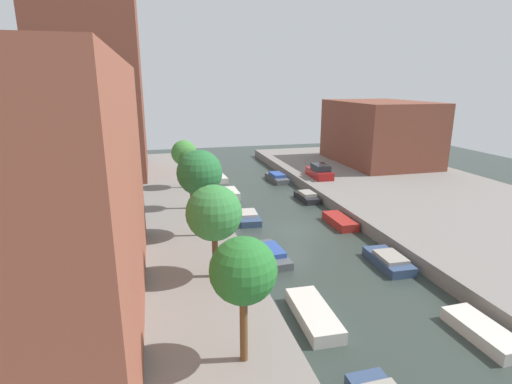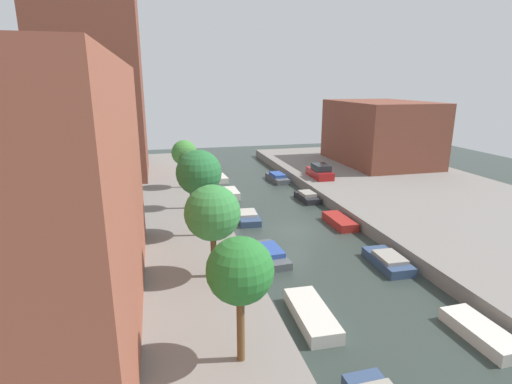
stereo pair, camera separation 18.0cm
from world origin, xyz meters
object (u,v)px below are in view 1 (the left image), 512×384
Objects in this scene: street_tree_3 at (191,163)px; moored_boat_left_2 at (270,254)px; apartment_tower_far at (92,74)px; street_tree_1 at (214,213)px; moored_boat_right_2 at (389,260)px; street_tree_0 at (243,271)px; moored_boat_left_3 at (248,217)px; low_block_right at (379,132)px; moored_boat_left_4 at (231,193)px; moored_boat_right_4 at (307,197)px; moored_boat_left_5 at (219,178)px; moored_boat_left_1 at (314,314)px; moored_boat_right_5 at (277,178)px; parked_car at (320,172)px; moored_boat_right_3 at (340,221)px; street_tree_2 at (200,173)px; moored_boat_right_1 at (483,332)px; street_tree_4 at (184,153)px.

moored_boat_left_2 is (4.12, -9.02, -4.53)m from street_tree_3.
apartment_tower_far is 29.69m from street_tree_1.
street_tree_3 reaches higher than moored_boat_right_2.
moored_boat_left_3 is at bearing 76.19° from street_tree_0.
moored_boat_left_4 is (-20.95, -7.83, -4.56)m from low_block_right.
moored_boat_left_5 is at bearing 124.85° from moored_boat_right_4.
moored_boat_left_4 is at bearing -159.52° from low_block_right.
street_tree_0 is 6.79m from moored_boat_left_1.
street_tree_3 is at bearing -151.37° from low_block_right.
low_block_right reaches higher than moored_boat_right_5.
parked_car is (14.65, 20.23, -2.96)m from street_tree_1.
moored_boat_left_1 is 1.13× the size of moored_boat_right_2.
apartment_tower_far reaches higher than moored_boat_left_5.
moored_boat_right_2 reaches higher than moored_boat_right_3.
street_tree_3 reaches higher than moored_boat_right_4.
street_tree_2 is 7.05m from moored_boat_left_2.
moored_boat_left_3 is 0.96× the size of moored_boat_right_1.
apartment_tower_far is 26.51m from parked_car.
apartment_tower_far reaches higher than street_tree_0.
moored_boat_right_5 reaches higher than moored_boat_left_2.
moored_boat_left_2 is at bearing -92.29° from moored_boat_left_3.
street_tree_0 is at bearing -126.76° from moored_boat_right_3.
street_tree_3 is (-0.00, 6.33, -0.52)m from street_tree_2.
moored_boat_left_1 is 1.16× the size of moored_boat_right_1.
moored_boat_left_3 is 14.19m from moored_boat_right_5.
moored_boat_right_4 is (6.97, -3.13, 0.02)m from moored_boat_left_4.
street_tree_2 is (8.70, -21.24, -6.56)m from apartment_tower_far.
moored_boat_right_4 reaches higher than moored_boat_left_2.
moored_boat_right_1 is at bearing -90.72° from moored_boat_right_4.
street_tree_3 is at bearing -152.21° from parked_car.
apartment_tower_far is 17.60m from moored_boat_left_5.
street_tree_1 is 1.08× the size of street_tree_4.
street_tree_4 is 6.06m from moored_boat_left_4.
moored_boat_right_4 is (-13.99, -10.96, -4.54)m from low_block_right.
moored_boat_right_4 is 8.32m from moored_boat_right_5.
street_tree_0 is 19.03m from moored_boat_left_3.
moored_boat_right_3 is (7.22, 4.71, -0.01)m from moored_boat_left_2.
apartment_tower_far is at bearing 107.59° from street_tree_1.
parked_car reaches higher than moored_boat_left_2.
apartment_tower_far is 5.12× the size of moored_boat_left_2.
moored_boat_right_1 is (6.61, -18.01, -0.01)m from moored_boat_left_3.
street_tree_2 is 1.38× the size of moored_boat_left_2.
moored_boat_left_3 reaches higher than moored_boat_right_1.
low_block_right is at bearing 20.48° from moored_boat_left_4.
street_tree_3 reaches higher than moored_boat_right_3.
low_block_right reaches higher than street_tree_0.
apartment_tower_far is 18.66m from street_tree_3.
moored_boat_left_4 is 7.64m from moored_boat_right_4.
apartment_tower_far is at bearing 137.82° from street_tree_4.
moored_boat_left_3 is 14.37m from moored_boat_left_5.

